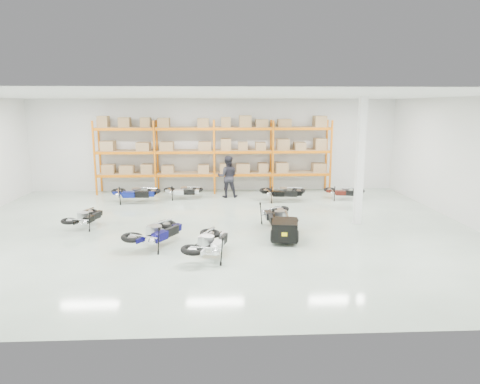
{
  "coord_description": "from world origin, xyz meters",
  "views": [
    {
      "loc": [
        0.28,
        -14.21,
        4.2
      ],
      "look_at": [
        0.99,
        0.99,
        1.1
      ],
      "focal_mm": 32.0,
      "sensor_mm": 36.0,
      "label": 1
    }
  ],
  "objects_px": {
    "trailer": "(285,230)",
    "moto_back_c": "(283,189)",
    "moto_silver_left": "(209,238)",
    "moto_blue_centre": "(156,228)",
    "moto_black_far_left": "(85,214)",
    "moto_back_b": "(183,189)",
    "moto_touring_right": "(278,212)",
    "moto_back_a": "(135,190)",
    "person_back": "(228,177)",
    "moto_back_d": "(344,189)"
  },
  "relations": [
    {
      "from": "moto_blue_centre",
      "to": "person_back",
      "type": "bearing_deg",
      "value": -76.57
    },
    {
      "from": "moto_black_far_left",
      "to": "trailer",
      "type": "xyz_separation_m",
      "value": [
        6.7,
        -1.98,
        -0.07
      ]
    },
    {
      "from": "moto_black_far_left",
      "to": "moto_touring_right",
      "type": "relative_size",
      "value": 0.84
    },
    {
      "from": "moto_black_far_left",
      "to": "moto_back_b",
      "type": "relative_size",
      "value": 1.01
    },
    {
      "from": "moto_back_d",
      "to": "person_back",
      "type": "height_order",
      "value": "person_back"
    },
    {
      "from": "moto_silver_left",
      "to": "moto_blue_centre",
      "type": "bearing_deg",
      "value": -15.19
    },
    {
      "from": "moto_back_b",
      "to": "moto_back_a",
      "type": "bearing_deg",
      "value": 110.46
    },
    {
      "from": "moto_silver_left",
      "to": "moto_back_b",
      "type": "distance_m",
      "value": 7.88
    },
    {
      "from": "moto_blue_centre",
      "to": "moto_back_a",
      "type": "relative_size",
      "value": 1.01
    },
    {
      "from": "moto_touring_right",
      "to": "moto_silver_left",
      "type": "bearing_deg",
      "value": -131.42
    },
    {
      "from": "moto_blue_centre",
      "to": "trailer",
      "type": "relative_size",
      "value": 1.11
    },
    {
      "from": "moto_touring_right",
      "to": "moto_back_d",
      "type": "relative_size",
      "value": 1.21
    },
    {
      "from": "moto_back_b",
      "to": "person_back",
      "type": "height_order",
      "value": "person_back"
    },
    {
      "from": "moto_black_far_left",
      "to": "moto_back_c",
      "type": "height_order",
      "value": "moto_back_c"
    },
    {
      "from": "moto_back_c",
      "to": "person_back",
      "type": "xyz_separation_m",
      "value": [
        -2.41,
        1.02,
        0.43
      ]
    },
    {
      "from": "moto_back_d",
      "to": "moto_touring_right",
      "type": "bearing_deg",
      "value": 154.71
    },
    {
      "from": "moto_back_a",
      "to": "moto_back_c",
      "type": "bearing_deg",
      "value": -87.61
    },
    {
      "from": "moto_silver_left",
      "to": "moto_back_a",
      "type": "relative_size",
      "value": 0.99
    },
    {
      "from": "moto_touring_right",
      "to": "moto_back_c",
      "type": "distance_m",
      "value": 4.26
    },
    {
      "from": "person_back",
      "to": "moto_silver_left",
      "type": "bearing_deg",
      "value": 85.95
    },
    {
      "from": "moto_touring_right",
      "to": "trailer",
      "type": "height_order",
      "value": "moto_touring_right"
    },
    {
      "from": "moto_touring_right",
      "to": "moto_back_c",
      "type": "relative_size",
      "value": 1.07
    },
    {
      "from": "moto_black_far_left",
      "to": "trailer",
      "type": "height_order",
      "value": "moto_black_far_left"
    },
    {
      "from": "moto_back_b",
      "to": "moto_back_c",
      "type": "xyz_separation_m",
      "value": [
        4.46,
        -0.73,
        0.06
      ]
    },
    {
      "from": "trailer",
      "to": "moto_back_c",
      "type": "bearing_deg",
      "value": 91.81
    },
    {
      "from": "moto_back_b",
      "to": "moto_back_d",
      "type": "relative_size",
      "value": 1.0
    },
    {
      "from": "moto_silver_left",
      "to": "trailer",
      "type": "height_order",
      "value": "moto_silver_left"
    },
    {
      "from": "trailer",
      "to": "moto_black_far_left",
      "type": "bearing_deg",
      "value": 172.96
    },
    {
      "from": "moto_silver_left",
      "to": "moto_back_b",
      "type": "height_order",
      "value": "moto_silver_left"
    },
    {
      "from": "moto_silver_left",
      "to": "moto_black_far_left",
      "type": "bearing_deg",
      "value": -19.43
    },
    {
      "from": "moto_blue_centre",
      "to": "moto_back_a",
      "type": "distance_m",
      "value": 6.31
    },
    {
      "from": "moto_touring_right",
      "to": "moto_back_b",
      "type": "relative_size",
      "value": 1.2
    },
    {
      "from": "moto_back_b",
      "to": "moto_black_far_left",
      "type": "bearing_deg",
      "value": 148.1
    },
    {
      "from": "trailer",
      "to": "person_back",
      "type": "bearing_deg",
      "value": 112.95
    },
    {
      "from": "moto_blue_centre",
      "to": "moto_back_c",
      "type": "relative_size",
      "value": 1.07
    },
    {
      "from": "trailer",
      "to": "moto_blue_centre",
      "type": "bearing_deg",
      "value": -167.25
    },
    {
      "from": "trailer",
      "to": "person_back",
      "type": "xyz_separation_m",
      "value": [
        -1.64,
        6.81,
        0.56
      ]
    },
    {
      "from": "moto_touring_right",
      "to": "moto_back_c",
      "type": "bearing_deg",
      "value": 77.17
    },
    {
      "from": "trailer",
      "to": "moto_back_c",
      "type": "xyz_separation_m",
      "value": [
        0.77,
        5.79,
        0.13
      ]
    },
    {
      "from": "person_back",
      "to": "trailer",
      "type": "bearing_deg",
      "value": 104.18
    },
    {
      "from": "moto_silver_left",
      "to": "moto_touring_right",
      "type": "xyz_separation_m",
      "value": [
        2.3,
        2.84,
        0.01
      ]
    },
    {
      "from": "moto_silver_left",
      "to": "moto_back_c",
      "type": "xyz_separation_m",
      "value": [
        3.07,
        7.03,
        -0.02
      ]
    },
    {
      "from": "moto_silver_left",
      "to": "moto_back_c",
      "type": "distance_m",
      "value": 7.67
    },
    {
      "from": "moto_blue_centre",
      "to": "moto_black_far_left",
      "type": "bearing_deg",
      "value": -7.09
    },
    {
      "from": "moto_touring_right",
      "to": "moto_back_b",
      "type": "distance_m",
      "value": 6.15
    },
    {
      "from": "moto_back_c",
      "to": "moto_back_d",
      "type": "distance_m",
      "value": 2.85
    },
    {
      "from": "moto_silver_left",
      "to": "moto_black_far_left",
      "type": "distance_m",
      "value": 5.45
    },
    {
      "from": "moto_black_far_left",
      "to": "moto_back_b",
      "type": "distance_m",
      "value": 5.45
    },
    {
      "from": "moto_back_c",
      "to": "moto_back_d",
      "type": "relative_size",
      "value": 1.13
    },
    {
      "from": "moto_black_far_left",
      "to": "person_back",
      "type": "relative_size",
      "value": 0.81
    }
  ]
}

